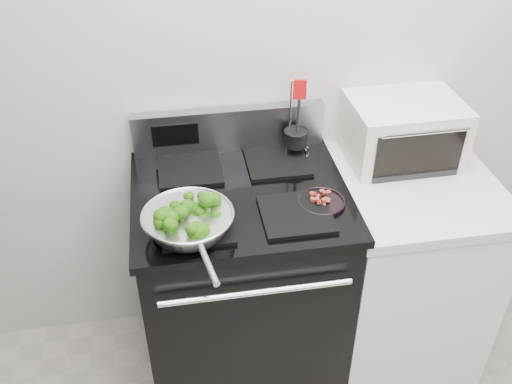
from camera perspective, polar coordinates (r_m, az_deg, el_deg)
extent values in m
cube|color=beige|center=(2.23, 4.85, 14.28)|extent=(4.00, 0.02, 2.70)
cube|color=black|center=(2.40, -1.40, -9.54)|extent=(0.76, 0.66, 0.92)
cube|color=black|center=(2.08, -1.58, -0.34)|extent=(0.79, 0.69, 0.03)
cube|color=#99999E|center=(2.28, -2.72, 6.28)|extent=(0.76, 0.05, 0.18)
cube|color=black|center=(1.92, -5.89, -3.26)|extent=(0.24, 0.24, 0.01)
cube|color=black|center=(1.96, 4.04, -2.23)|extent=(0.24, 0.24, 0.01)
cube|color=black|center=(2.20, -6.62, 2.28)|extent=(0.24, 0.24, 0.01)
cube|color=black|center=(2.23, 2.11, 3.09)|extent=(0.24, 0.24, 0.01)
cube|color=white|center=(2.56, 14.08, -7.77)|extent=(0.60, 0.66, 0.88)
cube|color=beige|center=(2.28, 15.73, 0.64)|extent=(0.62, 0.68, 0.04)
torus|color=silver|center=(1.86, -6.86, -2.24)|extent=(0.31, 0.31, 0.01)
cylinder|color=silver|center=(1.69, -4.84, -7.12)|extent=(0.05, 0.18, 0.02)
cylinder|color=black|center=(2.03, 6.55, -1.05)|extent=(0.17, 0.17, 0.01)
cylinder|color=black|center=(2.25, 4.01, 5.39)|extent=(0.09, 0.09, 0.06)
cylinder|color=black|center=(2.21, 4.09, 7.11)|extent=(0.01, 0.01, 0.20)
cube|color=red|center=(2.15, 4.25, 10.35)|extent=(0.05, 0.02, 0.08)
cube|color=beige|center=(2.34, 14.46, 6.01)|extent=(0.44, 0.33, 0.25)
cube|color=black|center=(2.22, 15.96, 3.65)|extent=(0.34, 0.01, 0.17)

